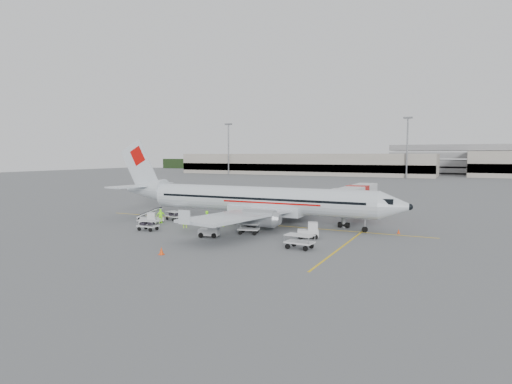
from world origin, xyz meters
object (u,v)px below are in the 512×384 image
jet_bridge (357,203)px  tug_aft (148,219)px  belt_loader (150,213)px  aircraft (259,182)px  tug_fore (308,230)px  tug_mid (209,229)px

jet_bridge → tug_aft: bearing=-144.6°
belt_loader → jet_bridge: bearing=35.9°
aircraft → tug_fore: size_ratio=17.67×
belt_loader → tug_mid: size_ratio=2.18×
tug_aft → tug_mid: bearing=-48.2°
jet_bridge → tug_fore: size_ratio=8.13×
tug_mid → tug_fore: bearing=7.7°
tug_aft → belt_loader: bearing=90.0°
belt_loader → tug_fore: belt_loader is taller
jet_bridge → tug_mid: (-11.38, -18.08, -1.49)m
aircraft → tug_mid: aircraft is taller
belt_loader → tug_aft: (1.33, -2.08, -0.46)m
jet_bridge → tug_aft: (-22.05, -15.09, -1.52)m
jet_bridge → tug_fore: bearing=-96.3°
jet_bridge → tug_mid: jet_bridge is taller
aircraft → tug_aft: bearing=-152.1°
aircraft → tug_fore: (8.27, -5.69, -4.41)m
tug_fore → jet_bridge: bearing=63.3°
belt_loader → tug_aft: 2.51m
tug_fore → tug_mid: tug_fore is taller
jet_bridge → tug_mid: 21.42m
aircraft → tug_mid: size_ratio=18.20×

